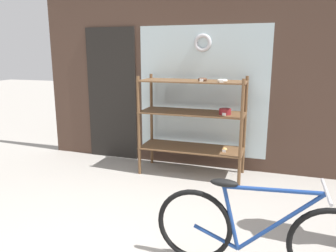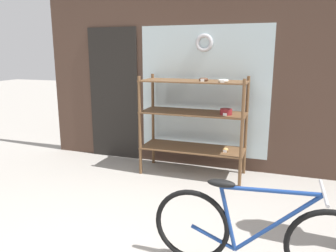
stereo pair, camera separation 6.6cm
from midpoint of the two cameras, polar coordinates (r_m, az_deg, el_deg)
storefront_facade at (r=4.95m, az=4.03°, el=11.27°), size 4.80×0.13×3.28m
display_case at (r=4.58m, az=5.12°, el=1.73°), size 1.45×0.54×1.40m
bicycle at (r=2.77m, az=15.62°, el=-17.59°), size 1.67×0.46×0.77m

